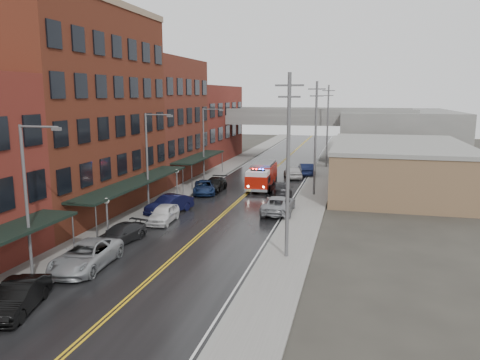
# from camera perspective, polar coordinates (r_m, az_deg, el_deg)

# --- Properties ---
(road) EXTENTS (11.00, 160.00, 0.02)m
(road) POSITION_cam_1_polar(r_m,az_deg,el_deg) (46.95, -0.36, -2.71)
(road) COLOR black
(road) RESTS_ON ground
(sidewalk_left) EXTENTS (3.00, 160.00, 0.15)m
(sidewalk_left) POSITION_cam_1_polar(r_m,az_deg,el_deg) (49.21, -8.63, -2.14)
(sidewalk_left) COLOR slate
(sidewalk_left) RESTS_ON ground
(sidewalk_right) EXTENTS (3.00, 160.00, 0.15)m
(sidewalk_right) POSITION_cam_1_polar(r_m,az_deg,el_deg) (45.72, 8.55, -3.10)
(sidewalk_right) COLOR slate
(sidewalk_right) RESTS_ON ground
(curb_left) EXTENTS (0.30, 160.00, 0.15)m
(curb_left) POSITION_cam_1_polar(r_m,az_deg,el_deg) (48.61, -6.83, -2.25)
(curb_left) COLOR gray
(curb_left) RESTS_ON ground
(curb_right) EXTENTS (0.30, 160.00, 0.15)m
(curb_right) POSITION_cam_1_polar(r_m,az_deg,el_deg) (45.89, 6.50, -3.00)
(curb_right) COLOR gray
(curb_right) RESTS_ON ground
(brick_building_b) EXTENTS (9.00, 20.00, 18.00)m
(brick_building_b) POSITION_cam_1_polar(r_m,az_deg,el_deg) (44.74, -19.63, 7.68)
(brick_building_b) COLOR #5D2818
(brick_building_b) RESTS_ON ground
(brick_building_c) EXTENTS (9.00, 15.00, 15.00)m
(brick_building_c) POSITION_cam_1_polar(r_m,az_deg,el_deg) (60.17, -10.29, 7.22)
(brick_building_c) COLOR #5B2A1B
(brick_building_c) RESTS_ON ground
(brick_building_far) EXTENTS (9.00, 20.00, 12.00)m
(brick_building_far) POSITION_cam_1_polar(r_m,az_deg,el_deg) (76.52, -4.85, 6.86)
(brick_building_far) COLOR maroon
(brick_building_far) RESTS_ON ground
(tan_building) EXTENTS (14.00, 22.00, 5.00)m
(tan_building) POSITION_cam_1_polar(r_m,az_deg,el_deg) (55.10, 18.68, 1.33)
(tan_building) COLOR brown
(tan_building) RESTS_ON ground
(right_far_block) EXTENTS (18.00, 30.00, 8.00)m
(right_far_block) POSITION_cam_1_polar(r_m,az_deg,el_deg) (84.82, 18.53, 5.35)
(right_far_block) COLOR slate
(right_far_block) RESTS_ON ground
(awning_1) EXTENTS (2.60, 18.00, 3.09)m
(awning_1) POSITION_cam_1_polar(r_m,az_deg,el_deg) (42.48, -12.59, -0.25)
(awning_1) COLOR black
(awning_1) RESTS_ON ground
(awning_2) EXTENTS (2.60, 13.00, 3.09)m
(awning_2) POSITION_cam_1_polar(r_m,az_deg,el_deg) (58.45, -4.94, 2.81)
(awning_2) COLOR black
(awning_2) RESTS_ON ground
(globe_lamp_1) EXTENTS (0.44, 0.44, 3.12)m
(globe_lamp_1) POSITION_cam_1_polar(r_m,az_deg,el_deg) (36.09, -15.94, -3.37)
(globe_lamp_1) COLOR #59595B
(globe_lamp_1) RESTS_ON ground
(globe_lamp_2) EXTENTS (0.44, 0.44, 3.12)m
(globe_lamp_2) POSITION_cam_1_polar(r_m,az_deg,el_deg) (48.44, -7.72, 0.38)
(globe_lamp_2) COLOR #59595B
(globe_lamp_2) RESTS_ON ground
(street_lamp_0) EXTENTS (2.64, 0.22, 9.00)m
(street_lamp_0) POSITION_cam_1_polar(r_m,az_deg,el_deg) (29.11, -24.30, -1.35)
(street_lamp_0) COLOR #59595B
(street_lamp_0) RESTS_ON ground
(street_lamp_1) EXTENTS (2.64, 0.22, 9.00)m
(street_lamp_1) POSITION_cam_1_polar(r_m,az_deg,el_deg) (42.62, -10.97, 2.83)
(street_lamp_1) COLOR #59595B
(street_lamp_1) RESTS_ON ground
(street_lamp_2) EXTENTS (2.64, 0.22, 9.00)m
(street_lamp_2) POSITION_cam_1_polar(r_m,az_deg,el_deg) (57.43, -4.24, 4.90)
(street_lamp_2) COLOR #59595B
(street_lamp_2) RESTS_ON ground
(utility_pole_0) EXTENTS (1.80, 0.24, 12.00)m
(utility_pole_0) POSITION_cam_1_polar(r_m,az_deg,el_deg) (29.91, 5.88, 1.99)
(utility_pole_0) COLOR #59595B
(utility_pole_0) RESTS_ON ground
(utility_pole_1) EXTENTS (1.80, 0.24, 12.00)m
(utility_pole_1) POSITION_cam_1_polar(r_m,az_deg,el_deg) (49.66, 9.19, 5.24)
(utility_pole_1) COLOR #59595B
(utility_pole_1) RESTS_ON ground
(utility_pole_2) EXTENTS (1.80, 0.24, 12.00)m
(utility_pole_2) POSITION_cam_1_polar(r_m,az_deg,el_deg) (69.56, 10.62, 6.63)
(utility_pole_2) COLOR #59595B
(utility_pole_2) RESTS_ON ground
(overpass) EXTENTS (40.00, 10.00, 7.50)m
(overpass) POSITION_cam_1_polar(r_m,az_deg,el_deg) (77.28, 5.57, 6.87)
(overpass) COLOR slate
(overpass) RESTS_ON ground
(fire_truck) EXTENTS (3.32, 7.87, 2.85)m
(fire_truck) POSITION_cam_1_polar(r_m,az_deg,el_deg) (53.65, 2.68, 0.60)
(fire_truck) COLOR #9F1307
(fire_truck) RESTS_ON ground
(parked_car_left_1) EXTENTS (2.74, 4.92, 1.54)m
(parked_car_left_1) POSITION_cam_1_polar(r_m,az_deg,el_deg) (26.25, -25.46, -12.77)
(parked_car_left_1) COLOR black
(parked_car_left_1) RESTS_ON ground
(parked_car_left_2) EXTENTS (3.07, 6.02, 1.63)m
(parked_car_left_2) POSITION_cam_1_polar(r_m,az_deg,el_deg) (30.83, -18.25, -8.74)
(parked_car_left_2) COLOR #94989C
(parked_car_left_2) RESTS_ON ground
(parked_car_left_3) EXTENTS (2.78, 4.89, 1.33)m
(parked_car_left_3) POSITION_cam_1_polar(r_m,az_deg,el_deg) (35.27, -14.37, -6.38)
(parked_car_left_3) COLOR black
(parked_car_left_3) RESTS_ON ground
(parked_car_left_4) EXTENTS (2.07, 4.55, 1.51)m
(parked_car_left_4) POSITION_cam_1_polar(r_m,az_deg,el_deg) (39.98, -9.33, -4.08)
(parked_car_left_4) COLOR white
(parked_car_left_4) RESTS_ON ground
(parked_car_left_5) EXTENTS (3.31, 5.30, 1.65)m
(parked_car_left_5) POSITION_cam_1_polar(r_m,az_deg,el_deg) (42.91, -8.60, -2.97)
(parked_car_left_5) COLOR black
(parked_car_left_5) RESTS_ON ground
(parked_car_left_6) EXTENTS (3.63, 5.49, 1.40)m
(parked_car_left_6) POSITION_cam_1_polar(r_m,az_deg,el_deg) (51.04, -4.35, -0.88)
(parked_car_left_6) COLOR navy
(parked_car_left_6) RESTS_ON ground
(parked_car_left_7) EXTENTS (2.11, 5.04, 1.45)m
(parked_car_left_7) POSITION_cam_1_polar(r_m,az_deg,el_deg) (52.34, -3.14, -0.56)
(parked_car_left_7) COLOR black
(parked_car_left_7) RESTS_ON ground
(parked_car_right_0) EXTENTS (2.87, 5.88, 1.61)m
(parked_car_right_0) POSITION_cam_1_polar(r_m,az_deg,el_deg) (42.59, 4.70, -3.01)
(parked_car_right_0) COLOR gray
(parked_car_right_0) RESTS_ON ground
(parked_car_right_1) EXTENTS (3.60, 5.53, 1.49)m
(parked_car_right_1) POSITION_cam_1_polar(r_m,az_deg,el_deg) (50.09, 4.86, -1.06)
(parked_car_right_1) COLOR black
(parked_car_right_1) RESTS_ON ground
(parked_car_right_2) EXTENTS (3.23, 5.20, 1.65)m
(parked_car_right_2) POSITION_cam_1_polar(r_m,az_deg,el_deg) (60.68, 6.48, 1.00)
(parked_car_right_2) COLOR silver
(parked_car_right_2) RESTS_ON ground
(parked_car_right_3) EXTENTS (2.78, 5.16, 1.62)m
(parked_car_right_3) POSITION_cam_1_polar(r_m,az_deg,el_deg) (63.19, 8.06, 1.32)
(parked_car_right_3) COLOR black
(parked_car_right_3) RESTS_ON ground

